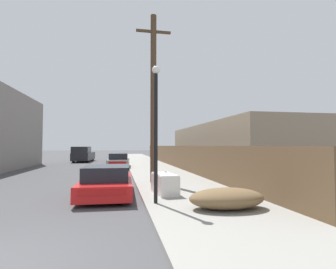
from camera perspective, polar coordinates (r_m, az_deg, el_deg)
sidewalk_curb at (r=28.06m, az=-4.65°, el=-6.33°), size 4.20×63.00×0.12m
discarded_fridge at (r=10.25m, az=-0.74°, el=-10.64°), size 0.88×1.68×0.79m
parked_sports_car_red at (r=10.67m, az=-13.14°, el=-10.01°), size 2.00×4.50×1.19m
car_parked_mid at (r=23.19m, az=-10.66°, el=-5.73°), size 1.98×4.13×1.31m
pickup_truck at (r=33.73m, az=-18.03°, el=-4.09°), size 2.26×5.83×1.85m
utility_pole at (r=13.58m, az=-3.21°, el=8.48°), size 1.80×0.30×8.61m
street_lamp at (r=8.51m, az=-2.66°, el=2.66°), size 0.26×0.26×4.45m
brush_pile at (r=8.07m, az=12.69°, el=-13.39°), size 2.26×1.33×0.60m
wooden_fence at (r=23.90m, az=1.15°, el=-4.67°), size 0.08×36.39×1.83m
building_right_house at (r=26.07m, az=12.76°, el=-2.37°), size 6.00×20.36×3.94m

